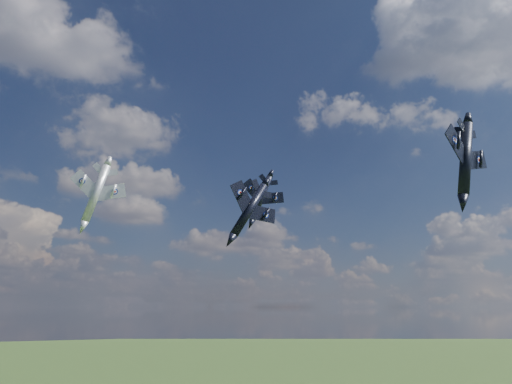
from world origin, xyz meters
name	(u,v)px	position (x,y,z in m)	size (l,w,h in m)	color
jet_lead_navy	(249,210)	(2.74, 12.22, 77.74)	(10.57, 14.73, 3.05)	black
jet_right_navy	(466,159)	(23.47, -14.25, 81.77)	(11.05, 15.41, 3.19)	black
jet_high_navy	(261,198)	(16.16, 36.63, 85.80)	(10.56, 14.72, 3.05)	black
jet_left_silver	(96,193)	(-19.92, 28.95, 81.94)	(10.74, 14.97, 3.10)	#A9ACB4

